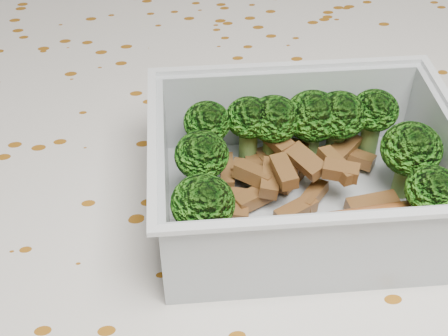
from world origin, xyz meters
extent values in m
cube|color=brown|center=(0.00, 0.00, 0.73)|extent=(1.40, 0.90, 0.04)
cube|color=silver|center=(0.00, 0.00, 0.75)|extent=(1.46, 0.96, 0.01)
cube|color=silver|center=(0.05, -0.01, 0.76)|extent=(0.18, 0.14, 0.00)
cube|color=silver|center=(0.05, 0.05, 0.79)|extent=(0.17, 0.01, 0.06)
cube|color=silver|center=(0.04, -0.07, 0.79)|extent=(0.17, 0.01, 0.06)
cube|color=silver|center=(0.13, -0.01, 0.79)|extent=(0.01, 0.12, 0.06)
cube|color=silver|center=(-0.04, 0.00, 0.79)|extent=(0.01, 0.12, 0.06)
cube|color=silver|center=(0.05, 0.06, 0.82)|extent=(0.18, 0.01, 0.00)
cube|color=silver|center=(0.04, -0.08, 0.82)|extent=(0.18, 0.01, 0.00)
cube|color=silver|center=(-0.04, 0.00, 0.82)|extent=(0.01, 0.13, 0.00)
cylinder|color=#608C3F|center=(-0.01, 0.03, 0.77)|extent=(0.01, 0.01, 0.03)
ellipsoid|color=#378518|center=(-0.01, 0.03, 0.80)|extent=(0.03, 0.03, 0.03)
cylinder|color=#608C3F|center=(0.02, 0.03, 0.77)|extent=(0.01, 0.01, 0.03)
ellipsoid|color=#378518|center=(0.02, 0.03, 0.80)|extent=(0.03, 0.03, 0.03)
cylinder|color=#608C3F|center=(0.03, 0.03, 0.77)|extent=(0.01, 0.01, 0.02)
ellipsoid|color=#378518|center=(0.03, 0.03, 0.80)|extent=(0.03, 0.03, 0.03)
cylinder|color=#608C3F|center=(0.06, 0.03, 0.77)|extent=(0.01, 0.01, 0.02)
ellipsoid|color=#378518|center=(0.06, 0.03, 0.80)|extent=(0.04, 0.04, 0.03)
cylinder|color=#608C3F|center=(0.08, 0.03, 0.77)|extent=(0.01, 0.01, 0.02)
ellipsoid|color=#378518|center=(0.08, 0.03, 0.80)|extent=(0.03, 0.03, 0.03)
cylinder|color=#608C3F|center=(0.10, 0.03, 0.77)|extent=(0.01, 0.01, 0.03)
ellipsoid|color=#378518|center=(0.10, 0.03, 0.80)|extent=(0.03, 0.03, 0.03)
cylinder|color=#608C3F|center=(-0.01, 0.00, 0.77)|extent=(0.01, 0.01, 0.03)
ellipsoid|color=#378518|center=(-0.01, 0.00, 0.80)|extent=(0.03, 0.03, 0.03)
cylinder|color=#608C3F|center=(0.11, -0.01, 0.77)|extent=(0.01, 0.01, 0.02)
ellipsoid|color=#378518|center=(0.11, -0.01, 0.80)|extent=(0.04, 0.04, 0.03)
cylinder|color=#608C3F|center=(-0.02, -0.03, 0.77)|extent=(0.01, 0.01, 0.02)
ellipsoid|color=#378518|center=(-0.02, -0.03, 0.80)|extent=(0.04, 0.04, 0.03)
cylinder|color=#608C3F|center=(0.11, -0.04, 0.77)|extent=(0.01, 0.01, 0.03)
ellipsoid|color=#378518|center=(0.11, -0.04, 0.80)|extent=(0.03, 0.03, 0.03)
cube|color=brown|center=(0.04, 0.02, 0.78)|extent=(0.01, 0.02, 0.01)
cube|color=brown|center=(0.03, 0.03, 0.77)|extent=(0.02, 0.01, 0.01)
cube|color=brown|center=(0.04, 0.01, 0.77)|extent=(0.02, 0.03, 0.01)
cube|color=brown|center=(0.07, 0.00, 0.79)|extent=(0.02, 0.03, 0.01)
cube|color=brown|center=(0.05, 0.00, 0.78)|extent=(0.02, 0.03, 0.01)
cube|color=brown|center=(0.09, -0.02, 0.77)|extent=(0.03, 0.02, 0.01)
cube|color=brown|center=(0.04, -0.02, 0.77)|extent=(0.03, 0.02, 0.01)
cube|color=brown|center=(0.03, 0.00, 0.78)|extent=(0.01, 0.03, 0.01)
cube|color=brown|center=(0.01, -0.01, 0.77)|extent=(0.03, 0.02, 0.01)
cube|color=brown|center=(0.05, 0.02, 0.77)|extent=(0.02, 0.03, 0.01)
cube|color=brown|center=(0.02, 0.02, 0.77)|extent=(0.02, 0.02, 0.01)
cube|color=brown|center=(0.08, 0.02, 0.77)|extent=(0.03, 0.03, 0.01)
cube|color=brown|center=(0.02, 0.01, 0.78)|extent=(0.03, 0.03, 0.01)
cube|color=brown|center=(0.07, -0.01, 0.79)|extent=(0.02, 0.02, 0.01)
cube|color=brown|center=(0.04, 0.02, 0.78)|extent=(0.02, 0.02, 0.01)
cube|color=brown|center=(0.00, 0.02, 0.77)|extent=(0.01, 0.03, 0.01)
cube|color=brown|center=(0.05, -0.01, 0.77)|extent=(0.02, 0.02, 0.01)
cube|color=brown|center=(0.03, 0.00, 0.78)|extent=(0.02, 0.03, 0.01)
cube|color=brown|center=(0.09, 0.02, 0.77)|extent=(0.03, 0.02, 0.01)
cube|color=brown|center=(0.01, -0.01, 0.77)|extent=(0.01, 0.03, 0.01)
cube|color=brown|center=(0.03, 0.02, 0.77)|extent=(0.02, 0.03, 0.01)
cylinder|color=#BF622B|center=(0.05, -0.05, 0.77)|extent=(0.13, 0.03, 0.02)
sphere|color=#BF622B|center=(0.11, -0.04, 0.77)|extent=(0.02, 0.02, 0.02)
sphere|color=#BF622B|center=(-0.02, -0.05, 0.77)|extent=(0.02, 0.02, 0.02)
camera|label=1|loc=(-0.04, -0.27, 1.03)|focal=50.00mm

